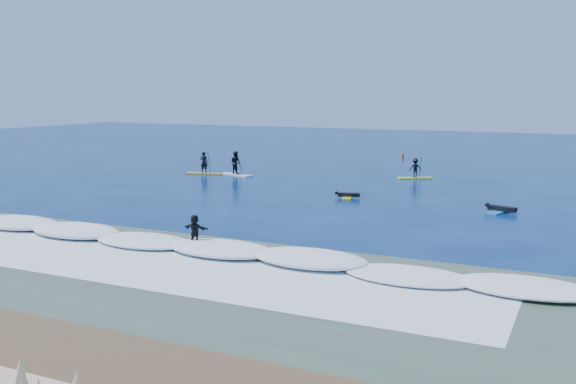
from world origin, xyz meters
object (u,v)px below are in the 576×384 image
at_px(marker_buoy, 403,155).
at_px(sup_paddler_right, 415,170).
at_px(prone_paddler_near, 348,196).
at_px(wave_surfer, 195,232).
at_px(prone_paddler_far, 501,209).
at_px(sup_paddler_left, 204,166).
at_px(sup_paddler_center, 236,165).

bearing_deg(marker_buoy, sup_paddler_right, -71.04).
xyz_separation_m(sup_paddler_right, prone_paddler_near, (-1.54, -10.96, -0.57)).
relative_size(sup_paddler_right, wave_surfer, 1.35).
bearing_deg(marker_buoy, prone_paddler_far, -64.05).
xyz_separation_m(prone_paddler_far, marker_buoy, (-13.07, 26.86, 0.13)).
bearing_deg(wave_surfer, prone_paddler_near, 87.38).
xyz_separation_m(sup_paddler_left, prone_paddler_far, (24.32, -7.19, -0.51)).
bearing_deg(prone_paddler_far, wave_surfer, 161.42).
bearing_deg(prone_paddler_far, sup_paddler_left, 90.87).
height_order(sup_paddler_right, prone_paddler_near, sup_paddler_right).
bearing_deg(prone_paddler_near, prone_paddler_far, -112.70).
bearing_deg(sup_paddler_center, sup_paddler_right, 35.08).
height_order(prone_paddler_far, marker_buoy, marker_buoy).
height_order(sup_paddler_center, marker_buoy, sup_paddler_center).
distance_m(sup_paddler_left, sup_paddler_center, 2.80).
height_order(prone_paddler_far, wave_surfer, wave_surfer).
distance_m(sup_paddler_right, prone_paddler_far, 14.30).
xyz_separation_m(sup_paddler_left, sup_paddler_center, (2.77, 0.40, 0.18)).
bearing_deg(prone_paddler_near, sup_paddler_center, 44.04).
bearing_deg(sup_paddler_right, prone_paddler_far, -85.99).
distance_m(sup_paddler_left, sup_paddler_right, 17.05).
relative_size(sup_paddler_center, sup_paddler_right, 1.28).
height_order(prone_paddler_near, marker_buoy, marker_buoy).
relative_size(sup_paddler_left, sup_paddler_center, 0.95).
xyz_separation_m(prone_paddler_near, marker_buoy, (-3.60, 25.93, 0.15)).
xyz_separation_m(wave_surfer, marker_buoy, (-2.45, 41.53, -0.49)).
relative_size(prone_paddler_near, marker_buoy, 3.07).
distance_m(prone_paddler_near, marker_buoy, 26.18).
distance_m(prone_paddler_far, wave_surfer, 18.13).
bearing_deg(prone_paddler_near, sup_paddler_right, -25.07).
distance_m(sup_paddler_center, wave_surfer, 24.80).
height_order(sup_paddler_left, wave_surfer, sup_paddler_left).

